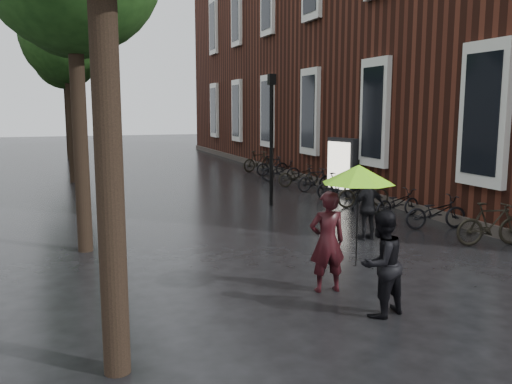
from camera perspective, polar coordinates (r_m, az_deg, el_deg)
name	(u,v)px	position (r m, az deg, el deg)	size (l,w,h in m)	color
ground	(445,356)	(7.65, 19.29, -16.02)	(120.00, 120.00, 0.00)	black
brick_building	(367,52)	(29.10, 11.61, 14.25)	(10.20, 33.20, 12.00)	#38160F
street_trees	(69,18)	(21.48, -19.09, 16.89)	(4.33, 34.03, 8.91)	black
person_burgundy	(327,242)	(9.42, 7.50, -5.20)	(0.64, 0.42, 1.77)	black
person_black	(381,263)	(8.49, 13.04, -7.34)	(0.80, 0.62, 1.64)	black
lime_umbrella	(358,174)	(8.80, 10.74, 1.85)	(1.19, 1.19, 1.75)	black
pedestrian_walking	(368,208)	(13.32, 11.72, -1.64)	(0.91, 0.38, 1.55)	black
parked_bicycles	(329,183)	(19.89, 7.70, 0.98)	(2.05, 16.52, 1.05)	black
ad_lightbox	(342,167)	(19.93, 9.05, 2.65)	(0.32, 1.38, 2.09)	black
lamp_post	(271,127)	(17.47, 1.64, 6.89)	(0.22, 0.22, 4.22)	black
cycle_sign	(83,139)	(23.08, -17.72, 5.35)	(0.15, 0.53, 2.90)	#262628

